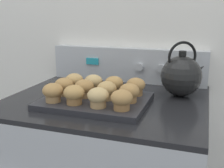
{
  "coord_description": "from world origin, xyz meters",
  "views": [
    {
      "loc": [
        0.37,
        -0.68,
        1.28
      ],
      "look_at": [
        0.03,
        0.31,
        1.0
      ],
      "focal_mm": 45.0,
      "sensor_mm": 36.0,
      "label": 1
    }
  ],
  "objects_px": {
    "muffin_r1_c3": "(129,93)",
    "muffin_r2_c2": "(114,84)",
    "muffin_r1_c0": "(64,86)",
    "muffin_r2_c1": "(93,83)",
    "muffin_r1_c1": "(84,88)",
    "muffin_r0_c1": "(74,94)",
    "muffin_r2_c3": "(136,86)",
    "muffin_r0_c2": "(98,97)",
    "muffin_r0_c3": "(122,99)",
    "muffin_r1_c2": "(107,90)",
    "muffin_r2_c0": "(74,81)",
    "muffin_r0_c0": "(53,92)",
    "muffin_pan": "(96,101)",
    "tea_kettle": "(181,75)"
  },
  "relations": [
    {
      "from": "muffin_r0_c0",
      "to": "muffin_r2_c2",
      "type": "xyz_separation_m",
      "value": [
        0.18,
        0.18,
        0.0
      ]
    },
    {
      "from": "muffin_r2_c0",
      "to": "muffin_r2_c2",
      "type": "height_order",
      "value": "same"
    },
    {
      "from": "muffin_r0_c1",
      "to": "muffin_r0_c2",
      "type": "bearing_deg",
      "value": -2.35
    },
    {
      "from": "muffin_r0_c1",
      "to": "muffin_r2_c3",
      "type": "xyz_separation_m",
      "value": [
        0.18,
        0.18,
        0.0
      ]
    },
    {
      "from": "muffin_r2_c1",
      "to": "muffin_r2_c3",
      "type": "height_order",
      "value": "same"
    },
    {
      "from": "muffin_r0_c3",
      "to": "muffin_r1_c1",
      "type": "height_order",
      "value": "same"
    },
    {
      "from": "muffin_r0_c0",
      "to": "muffin_r0_c2",
      "type": "distance_m",
      "value": 0.18
    },
    {
      "from": "muffin_r0_c3",
      "to": "muffin_r2_c2",
      "type": "bearing_deg",
      "value": 115.77
    },
    {
      "from": "muffin_pan",
      "to": "tea_kettle",
      "type": "height_order",
      "value": "tea_kettle"
    },
    {
      "from": "muffin_r0_c0",
      "to": "muffin_r2_c0",
      "type": "relative_size",
      "value": 1.0
    },
    {
      "from": "muffin_r1_c0",
      "to": "muffin_r0_c0",
      "type": "bearing_deg",
      "value": -88.94
    },
    {
      "from": "muffin_pan",
      "to": "muffin_r2_c1",
      "type": "bearing_deg",
      "value": 116.47
    },
    {
      "from": "muffin_r1_c1",
      "to": "muffin_r1_c2",
      "type": "bearing_deg",
      "value": 0.43
    },
    {
      "from": "muffin_r2_c0",
      "to": "muffin_r1_c2",
      "type": "bearing_deg",
      "value": -25.83
    },
    {
      "from": "tea_kettle",
      "to": "muffin_r0_c1",
      "type": "bearing_deg",
      "value": -138.65
    },
    {
      "from": "muffin_r2_c3",
      "to": "tea_kettle",
      "type": "xyz_separation_m",
      "value": [
        0.16,
        0.12,
        0.03
      ]
    },
    {
      "from": "muffin_r0_c0",
      "to": "muffin_r2_c1",
      "type": "xyz_separation_m",
      "value": [
        0.09,
        0.18,
        0.0
      ]
    },
    {
      "from": "muffin_r0_c2",
      "to": "muffin_r2_c2",
      "type": "bearing_deg",
      "value": 90.8
    },
    {
      "from": "muffin_r2_c1",
      "to": "tea_kettle",
      "type": "height_order",
      "value": "tea_kettle"
    },
    {
      "from": "muffin_r0_c2",
      "to": "muffin_r2_c0",
      "type": "relative_size",
      "value": 1.0
    },
    {
      "from": "muffin_r0_c2",
      "to": "muffin_r0_c1",
      "type": "bearing_deg",
      "value": 177.65
    },
    {
      "from": "muffin_pan",
      "to": "muffin_r0_c1",
      "type": "relative_size",
      "value": 5.28
    },
    {
      "from": "muffin_r0_c2",
      "to": "muffin_r1_c2",
      "type": "height_order",
      "value": "same"
    },
    {
      "from": "muffin_r1_c1",
      "to": "muffin_r2_c1",
      "type": "height_order",
      "value": "same"
    },
    {
      "from": "muffin_r0_c3",
      "to": "muffin_r1_c2",
      "type": "height_order",
      "value": "same"
    },
    {
      "from": "muffin_r0_c2",
      "to": "tea_kettle",
      "type": "xyz_separation_m",
      "value": [
        0.25,
        0.31,
        0.03
      ]
    },
    {
      "from": "muffin_r2_c3",
      "to": "muffin_r2_c0",
      "type": "bearing_deg",
      "value": -178.88
    },
    {
      "from": "muffin_pan",
      "to": "muffin_r1_c2",
      "type": "bearing_deg",
      "value": 1.31
    },
    {
      "from": "muffin_r0_c3",
      "to": "muffin_r1_c2",
      "type": "xyz_separation_m",
      "value": [
        -0.09,
        0.09,
        0.0
      ]
    },
    {
      "from": "muffin_r2_c0",
      "to": "muffin_r0_c3",
      "type": "bearing_deg",
      "value": -33.97
    },
    {
      "from": "muffin_r0_c2",
      "to": "muffin_r2_c2",
      "type": "relative_size",
      "value": 1.0
    },
    {
      "from": "muffin_pan",
      "to": "muffin_r0_c1",
      "type": "distance_m",
      "value": 0.11
    },
    {
      "from": "muffin_r1_c3",
      "to": "muffin_r2_c2",
      "type": "relative_size",
      "value": 1.0
    },
    {
      "from": "muffin_r1_c3",
      "to": "muffin_r2_c1",
      "type": "bearing_deg",
      "value": 152.41
    },
    {
      "from": "muffin_r1_c0",
      "to": "muffin_r1_c3",
      "type": "relative_size",
      "value": 1.0
    },
    {
      "from": "muffin_r0_c1",
      "to": "muffin_r2_c1",
      "type": "bearing_deg",
      "value": 89.65
    },
    {
      "from": "muffin_r0_c0",
      "to": "muffin_r2_c3",
      "type": "height_order",
      "value": "same"
    },
    {
      "from": "muffin_r1_c2",
      "to": "muffin_r2_c2",
      "type": "height_order",
      "value": "same"
    },
    {
      "from": "muffin_r0_c0",
      "to": "muffin_r2_c0",
      "type": "bearing_deg",
      "value": 89.73
    },
    {
      "from": "muffin_r1_c0",
      "to": "muffin_r2_c1",
      "type": "bearing_deg",
      "value": 45.77
    },
    {
      "from": "muffin_r1_c0",
      "to": "muffin_r1_c1",
      "type": "bearing_deg",
      "value": -0.19
    },
    {
      "from": "muffin_pan",
      "to": "muffin_r0_c0",
      "type": "relative_size",
      "value": 5.28
    },
    {
      "from": "muffin_r1_c2",
      "to": "tea_kettle",
      "type": "distance_m",
      "value": 0.33
    },
    {
      "from": "muffin_r1_c1",
      "to": "muffin_r2_c0",
      "type": "bearing_deg",
      "value": 134.44
    },
    {
      "from": "muffin_r0_c1",
      "to": "muffin_r1_c0",
      "type": "relative_size",
      "value": 1.0
    },
    {
      "from": "muffin_r2_c2",
      "to": "muffin_r2_c3",
      "type": "relative_size",
      "value": 1.0
    },
    {
      "from": "muffin_r0_c3",
      "to": "muffin_r1_c2",
      "type": "relative_size",
      "value": 1.0
    },
    {
      "from": "muffin_r1_c2",
      "to": "muffin_r0_c1",
      "type": "bearing_deg",
      "value": -136.04
    },
    {
      "from": "muffin_pan",
      "to": "muffin_r1_c1",
      "type": "height_order",
      "value": "muffin_r1_c1"
    },
    {
      "from": "muffin_pan",
      "to": "muffin_r2_c1",
      "type": "relative_size",
      "value": 5.28
    }
  ]
}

